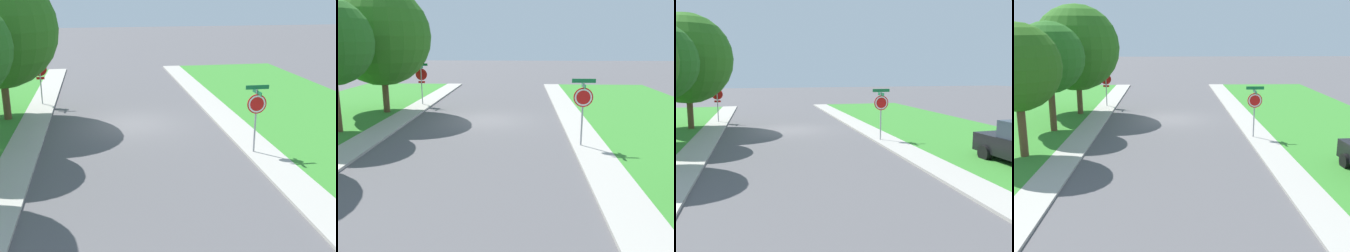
# 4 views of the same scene
# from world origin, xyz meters

# --- Properties ---
(ground_plane) EXTENTS (120.00, 120.00, 0.00)m
(ground_plane) POSITION_xyz_m (0.00, 0.00, 0.00)
(ground_plane) COLOR #565456
(sidewalk_west) EXTENTS (1.40, 56.00, 0.10)m
(sidewalk_west) POSITION_xyz_m (-4.70, 12.00, 0.05)
(sidewalk_west) COLOR #ADA89E
(sidewalk_west) RESTS_ON ground
(stop_sign_near_corner) EXTENTS (0.92, 0.92, 2.77)m
(stop_sign_near_corner) POSITION_xyz_m (4.69, -4.45, 1.88)
(stop_sign_near_corner) COLOR #9E9EA3
(stop_sign_near_corner) RESTS_ON ground
(stop_sign_far_corner) EXTENTS (0.92, 0.92, 2.77)m
(stop_sign_far_corner) POSITION_xyz_m (-4.35, 4.82, 1.89)
(stop_sign_far_corner) COLOR #9E9EA3
(stop_sign_far_corner) RESTS_ON ground
(tree_sidewalk_near) EXTENTS (5.97, 5.56, 7.23)m
(tree_sidewalk_near) POSITION_xyz_m (6.38, -1.88, 4.27)
(tree_sidewalk_near) COLOR brown
(tree_sidewalk_near) RESTS_ON ground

